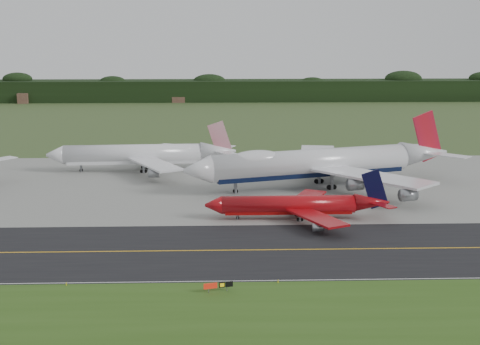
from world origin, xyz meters
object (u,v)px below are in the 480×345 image
jet_star_tail (143,155)px  jet_ba_747 (320,163)px  jet_red_737 (299,205)px  taxiway_sign (218,285)px

jet_star_tail → jet_ba_747: bearing=-25.0°
jet_ba_747 → jet_red_737: size_ratio=1.84×
jet_ba_747 → jet_red_737: bearing=-106.9°
taxiway_sign → jet_ba_747: bearing=69.7°
jet_ba_747 → jet_star_tail: jet_ba_747 is taller
jet_ba_747 → taxiway_sign: 75.53m
jet_ba_747 → jet_red_737: 31.34m
jet_red_737 → jet_ba_747: bearing=73.1°
jet_red_737 → taxiway_sign: 44.33m
jet_ba_747 → jet_star_tail: (-47.58, 22.17, -1.58)m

